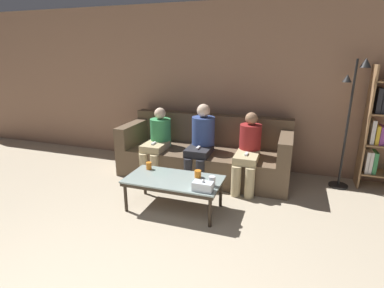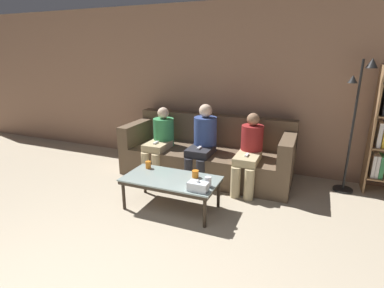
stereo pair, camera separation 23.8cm
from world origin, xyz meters
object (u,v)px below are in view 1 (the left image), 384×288
Objects in this scene: couch at (205,154)px; cup_near_right at (149,166)px; cup_far_center at (212,181)px; tissue_box at (203,186)px; cup_near_left at (198,174)px; seated_person_mid_left at (201,140)px; seated_person_left_end at (158,140)px; coffee_table at (174,182)px; seated_person_mid_right at (248,149)px; standing_lamp at (351,111)px.

couch is 1.13m from cup_near_right.
cup_near_right is 0.81× the size of cup_far_center.
couch reaches higher than tissue_box.
cup_near_left is (0.22, -1.07, 0.12)m from couch.
couch is 11.62× the size of tissue_box.
cup_far_center reaches higher than cup_near_right.
seated_person_mid_left is (-0.22, 0.85, 0.16)m from cup_near_left.
couch is 0.77m from seated_person_left_end.
seated_person_mid_left reaches higher than couch.
seated_person_mid_left reaches higher than coffee_table.
cup_near_left is at bearing -120.46° from seated_person_mid_right.
couch is 2.26× the size of seated_person_mid_left.
cup_near_right is at bearing 165.91° from cup_far_center.
seated_person_mid_right is (0.25, 1.00, 0.10)m from cup_far_center.
seated_person_mid_left is (-0.45, 1.04, 0.15)m from cup_far_center.
coffee_table is 0.30m from cup_near_left.
seated_person_mid_left is at bearing -90.00° from couch.
cup_near_right is 0.93m from cup_far_center.
cup_near_left is 0.29m from cup_far_center.
seated_person_mid_right is at bearing 75.99° from cup_far_center.
cup_far_center is at bearing -6.09° from coffee_table.
cup_near_right is 0.94m from seated_person_mid_left.
seated_person_mid_right is (0.70, -0.05, -0.05)m from seated_person_mid_left.
cup_far_center is 0.10× the size of seated_person_mid_left.
standing_lamp reaches higher than cup_near_left.
couch is at bearing 159.86° from seated_person_mid_right.
seated_person_left_end is at bearing 179.08° from seated_person_mid_right.
seated_person_left_end is (-0.70, -0.23, 0.23)m from couch.
cup_far_center is 0.11× the size of seated_person_left_end.
tissue_box is (0.84, -0.37, 0.00)m from cup_near_right.
cup_near_right is 0.05× the size of standing_lamp.
seated_person_mid_right reaches higher than tissue_box.
standing_lamp reaches higher than seated_person_mid_left.
seated_person_mid_left reaches higher than cup_near_right.
seated_person_left_end is (-0.66, 0.97, 0.19)m from coffee_table.
coffee_table is at bearing -152.82° from cup_near_left.
seated_person_mid_right reaches higher than cup_far_center.
seated_person_mid_left is (0.45, 0.81, 0.16)m from cup_near_right.
couch is 21.95× the size of cup_far_center.
couch reaches higher than cup_far_center.
tissue_box is at bearing -24.92° from coffee_table.
seated_person_mid_left is at bearing 108.05° from tissue_box.
seated_person_left_end is (-1.15, 1.02, 0.10)m from cup_far_center.
seated_person_left_end reaches higher than cup_near_left.
seated_person_mid_left is (0.00, -0.21, 0.28)m from couch.
couch reaches higher than cup_near_right.
cup_far_center is 0.16m from tissue_box.
coffee_table is at bearing -91.81° from couch.
cup_near_left is at bearing -75.38° from seated_person_mid_left.
seated_person_left_end reaches higher than cup_far_center.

